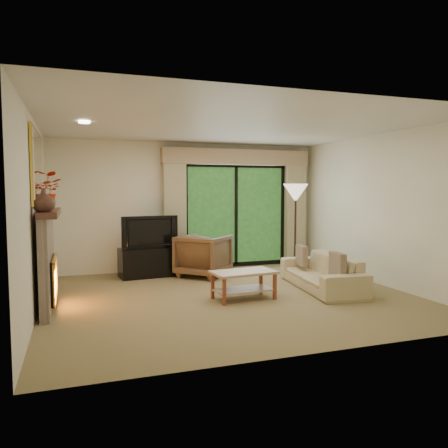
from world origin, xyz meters
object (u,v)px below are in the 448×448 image
object	(u,v)px
armchair	(203,255)
coffee_table	(244,285)
sofa	(321,272)
media_console	(149,262)

from	to	relation	value
armchair	coffee_table	size ratio (longest dim) A/B	0.93
sofa	armchair	bearing A→B (deg)	-129.55
media_console	coffee_table	size ratio (longest dim) A/B	1.15
media_console	armchair	size ratio (longest dim) A/B	1.24
armchair	coffee_table	xyz separation A→B (m)	(0.09, -1.86, -0.19)
media_console	coffee_table	bearing A→B (deg)	-69.65
armchair	sofa	bearing A→B (deg)	178.11
media_console	armchair	xyz separation A→B (m)	(0.99, -0.31, 0.13)
armchair	coffee_table	world-z (taller)	armchair
media_console	coffee_table	world-z (taller)	media_console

